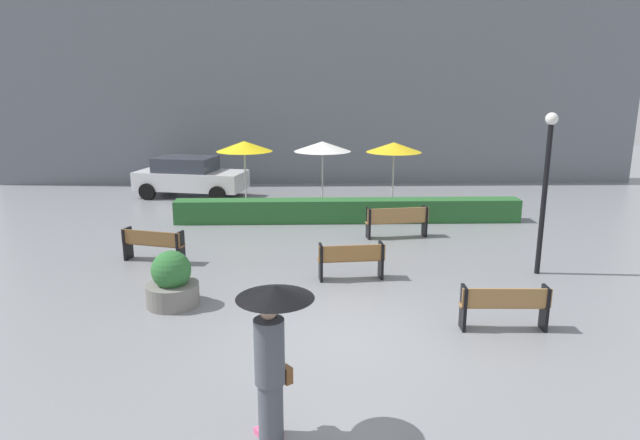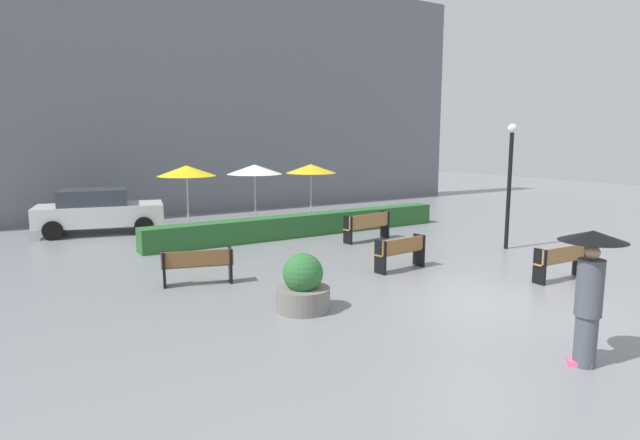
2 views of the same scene
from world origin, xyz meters
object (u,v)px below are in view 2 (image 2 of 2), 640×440
object	(u,v)px
bench_near_right	(562,260)
lamp_post	(510,173)
patio_umbrella_white	(255,169)
patio_umbrella_yellow_far	(311,169)
bench_far_left	(198,264)
bench_mid_center	(401,251)
patio_umbrella_yellow	(187,171)
parked_car	(99,210)
bench_back_row	(368,225)
pedestrian_with_umbrella	(590,279)
planter_pot	(303,286)

from	to	relation	value
bench_near_right	lamp_post	world-z (taller)	lamp_post
patio_umbrella_white	bench_near_right	bearing A→B (deg)	-74.16
patio_umbrella_yellow_far	bench_far_left	bearing A→B (deg)	-136.87
bench_mid_center	bench_near_right	distance (m)	3.78
bench_mid_center	patio_umbrella_yellow	bearing A→B (deg)	113.24
parked_car	bench_back_row	bearing A→B (deg)	-40.70
bench_back_row	bench_near_right	xyz separation A→B (m)	(0.94, -6.31, -0.03)
lamp_post	parked_car	bearing A→B (deg)	136.78
bench_near_right	lamp_post	xyz separation A→B (m)	(1.88, 3.08, 1.81)
bench_far_left	bench_mid_center	size ratio (longest dim) A/B	1.06
bench_far_left	patio_umbrella_yellow	size ratio (longest dim) A/B	0.67
lamp_post	parked_car	size ratio (longest dim) A/B	0.84
patio_umbrella_white	parked_car	xyz separation A→B (m)	(-5.12, 1.96, -1.36)
lamp_post	patio_umbrella_yellow	xyz separation A→B (m)	(-7.56, 6.96, -0.07)
bench_mid_center	patio_umbrella_white	size ratio (longest dim) A/B	0.65
pedestrian_with_umbrella	bench_back_row	bearing A→B (deg)	71.83
bench_far_left	bench_near_right	bearing A→B (deg)	-29.55
bench_back_row	bench_near_right	bearing A→B (deg)	-81.49
patio_umbrella_yellow	patio_umbrella_white	size ratio (longest dim) A/B	1.03
bench_far_left	patio_umbrella_white	size ratio (longest dim) A/B	0.69
bench_near_right	parked_car	distance (m)	14.87
patio_umbrella_yellow_far	parked_car	xyz separation A→B (m)	(-7.71, 1.67, -1.29)
bench_far_left	parked_car	xyz separation A→B (m)	(-0.68, 8.26, 0.33)
planter_pot	patio_umbrella_white	size ratio (longest dim) A/B	0.48
lamp_post	patio_umbrella_yellow_far	bearing A→B (deg)	106.41
lamp_post	bench_far_left	bearing A→B (deg)	173.11
patio_umbrella_white	pedestrian_with_umbrella	bearing A→B (deg)	-94.38
pedestrian_with_umbrella	planter_pot	distance (m)	5.05
bench_near_right	parked_car	bearing A→B (deg)	123.03
bench_back_row	lamp_post	bearing A→B (deg)	-48.76
bench_far_left	pedestrian_with_umbrella	world-z (taller)	pedestrian_with_umbrella
bench_mid_center	planter_pot	world-z (taller)	planter_pot
bench_back_row	lamp_post	world-z (taller)	lamp_post
bench_mid_center	pedestrian_with_umbrella	world-z (taller)	pedestrian_with_umbrella
bench_far_left	bench_mid_center	xyz separation A→B (m)	(4.86, -1.43, 0.01)
bench_mid_center	lamp_post	xyz separation A→B (m)	(4.44, 0.31, 1.81)
lamp_post	patio_umbrella_yellow_far	world-z (taller)	lamp_post
planter_pot	lamp_post	xyz separation A→B (m)	(8.18, 1.73, 1.83)
planter_pot	patio_umbrella_yellow_far	bearing A→B (deg)	57.96
pedestrian_with_umbrella	lamp_post	size ratio (longest dim) A/B	0.54
patio_umbrella_white	planter_pot	bearing A→B (deg)	-109.94
bench_back_row	planter_pot	bearing A→B (deg)	-137.26
bench_near_right	pedestrian_with_umbrella	world-z (taller)	pedestrian_with_umbrella
parked_car	patio_umbrella_yellow_far	bearing A→B (deg)	-12.19
bench_back_row	bench_near_right	size ratio (longest dim) A/B	1.14
bench_near_right	patio_umbrella_yellow	xyz separation A→B (m)	(-5.68, 10.05, 1.74)
planter_pot	pedestrian_with_umbrella	bearing A→B (deg)	-62.78
patio_umbrella_yellow_far	lamp_post	bearing A→B (deg)	-73.59
pedestrian_with_umbrella	parked_car	bearing A→B (deg)	104.72
bench_far_left	patio_umbrella_yellow_far	size ratio (longest dim) A/B	0.71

